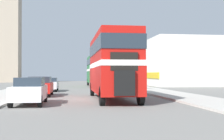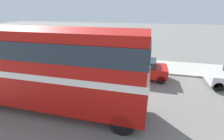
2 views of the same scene
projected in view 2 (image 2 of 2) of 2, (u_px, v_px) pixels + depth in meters
The scene contains 5 objects.
ground_plane at pixel (78, 96), 9.46m from camera, with size 120.00×120.00×0.00m, color slate.
sidewalk_left at pixel (107, 62), 15.52m from camera, with size 3.50×120.00×0.12m.
double_decker_bus at pixel (50, 64), 7.52m from camera, with size 2.45×9.99×4.29m.
car_parked_near at pixel (60, 62), 13.37m from camera, with size 1.68×4.30×1.52m.
car_parked_mid at pixel (139, 68), 11.91m from camera, with size 1.84×4.35×1.53m.
Camera 2 is at (7.41, 4.05, 5.06)m, focal length 24.00 mm.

